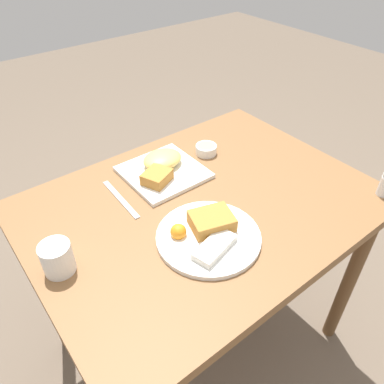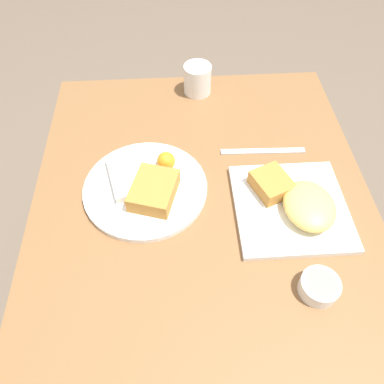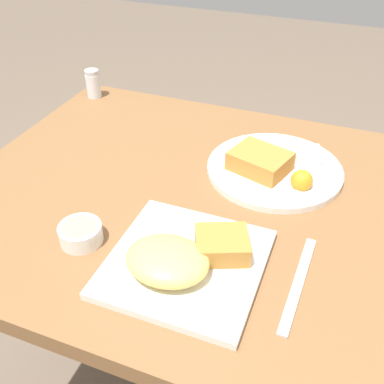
{
  "view_description": "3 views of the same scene",
  "coord_description": "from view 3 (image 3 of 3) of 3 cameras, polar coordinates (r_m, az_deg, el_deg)",
  "views": [
    {
      "loc": [
        0.56,
        0.67,
        1.51
      ],
      "look_at": [
        0.03,
        -0.02,
        0.8
      ],
      "focal_mm": 35.0,
      "sensor_mm": 36.0,
      "label": 1
    },
    {
      "loc": [
        -0.46,
        0.06,
        1.45
      ],
      "look_at": [
        0.03,
        0.03,
        0.83
      ],
      "focal_mm": 35.0,
      "sensor_mm": 36.0,
      "label": 2
    },
    {
      "loc": [
        0.21,
        -0.67,
        1.31
      ],
      "look_at": [
        -0.04,
        -0.03,
        0.79
      ],
      "focal_mm": 42.0,
      "sensor_mm": 36.0,
      "label": 3
    }
  ],
  "objects": [
    {
      "name": "salt_shaker",
      "position": [
        1.3,
        -12.42,
        13.09
      ],
      "size": [
        0.04,
        0.04,
        0.08
      ],
      "color": "white",
      "rests_on": "dining_table"
    },
    {
      "name": "plate_oval_far",
      "position": [
        0.96,
        10.31,
        3.21
      ],
      "size": [
        0.29,
        0.29,
        0.05
      ],
      "color": "white",
      "rests_on": "dining_table"
    },
    {
      "name": "plate_square_near",
      "position": [
        0.73,
        -1.04,
        -8.58
      ],
      "size": [
        0.25,
        0.25,
        0.06
      ],
      "color": "white",
      "rests_on": "dining_table"
    },
    {
      "name": "butter_knife",
      "position": [
        0.74,
        13.35,
        -11.16
      ],
      "size": [
        0.02,
        0.21,
        0.0
      ],
      "rotation": [
        0.0,
        0.0,
        1.54
      ],
      "color": "silver",
      "rests_on": "dining_table"
    },
    {
      "name": "sauce_ramekin",
      "position": [
        0.8,
        -13.96,
        -5.09
      ],
      "size": [
        0.08,
        0.08,
        0.03
      ],
      "color": "white",
      "rests_on": "dining_table"
    },
    {
      "name": "dining_table",
      "position": [
        0.95,
        2.84,
        -5.28
      ],
      "size": [
        1.04,
        0.78,
        0.77
      ],
      "color": "brown",
      "rests_on": "ground_plane"
    }
  ]
}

